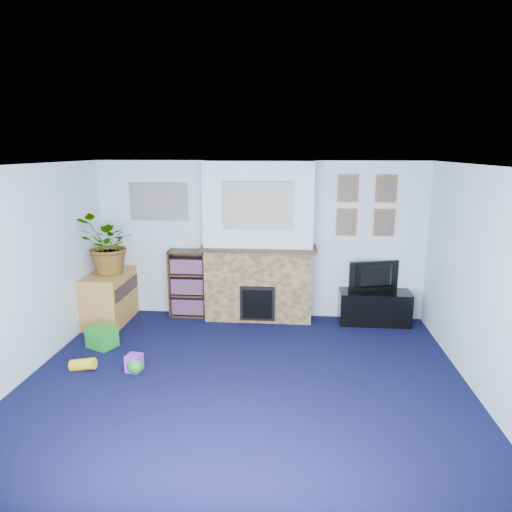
# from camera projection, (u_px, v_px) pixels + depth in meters

# --- Properties ---
(floor) EXTENTS (5.00, 4.50, 0.01)m
(floor) POSITION_uv_depth(u_px,v_px,m) (244.00, 385.00, 5.08)
(floor) COLOR #0D1034
(floor) RESTS_ON ground
(ceiling) EXTENTS (5.00, 4.50, 0.01)m
(ceiling) POSITION_uv_depth(u_px,v_px,m) (242.00, 166.00, 4.54)
(ceiling) COLOR white
(ceiling) RESTS_ON wall_back
(wall_back) EXTENTS (5.00, 0.04, 2.40)m
(wall_back) POSITION_uv_depth(u_px,v_px,m) (260.00, 240.00, 6.99)
(wall_back) COLOR silver
(wall_back) RESTS_ON ground
(wall_front) EXTENTS (5.00, 0.04, 2.40)m
(wall_front) POSITION_uv_depth(u_px,v_px,m) (198.00, 391.00, 2.63)
(wall_front) COLOR silver
(wall_front) RESTS_ON ground
(wall_left) EXTENTS (0.04, 4.50, 2.40)m
(wall_left) POSITION_uv_depth(u_px,v_px,m) (18.00, 276.00, 5.02)
(wall_left) COLOR silver
(wall_left) RESTS_ON ground
(wall_right) EXTENTS (0.04, 4.50, 2.40)m
(wall_right) POSITION_uv_depth(u_px,v_px,m) (489.00, 287.00, 4.60)
(wall_right) COLOR silver
(wall_right) RESTS_ON ground
(chimney_breast) EXTENTS (1.72, 0.50, 2.40)m
(chimney_breast) POSITION_uv_depth(u_px,v_px,m) (259.00, 244.00, 6.80)
(chimney_breast) COLOR brown
(chimney_breast) RESTS_ON ground
(collage_main) EXTENTS (1.00, 0.03, 0.68)m
(collage_main) POSITION_uv_depth(u_px,v_px,m) (257.00, 206.00, 6.46)
(collage_main) COLOR gray
(collage_main) RESTS_ON chimney_breast
(collage_left) EXTENTS (0.90, 0.03, 0.58)m
(collage_left) POSITION_uv_depth(u_px,v_px,m) (159.00, 202.00, 6.98)
(collage_left) COLOR gray
(collage_left) RESTS_ON wall_back
(portrait_tl) EXTENTS (0.30, 0.03, 0.40)m
(portrait_tl) POSITION_uv_depth(u_px,v_px,m) (348.00, 188.00, 6.68)
(portrait_tl) COLOR brown
(portrait_tl) RESTS_ON wall_back
(portrait_tr) EXTENTS (0.30, 0.03, 0.40)m
(portrait_tr) POSITION_uv_depth(u_px,v_px,m) (386.00, 189.00, 6.63)
(portrait_tr) COLOR brown
(portrait_tr) RESTS_ON wall_back
(portrait_bl) EXTENTS (0.30, 0.03, 0.40)m
(portrait_bl) POSITION_uv_depth(u_px,v_px,m) (346.00, 222.00, 6.79)
(portrait_bl) COLOR brown
(portrait_bl) RESTS_ON wall_back
(portrait_br) EXTENTS (0.30, 0.03, 0.40)m
(portrait_br) POSITION_uv_depth(u_px,v_px,m) (384.00, 223.00, 6.75)
(portrait_br) COLOR brown
(portrait_br) RESTS_ON wall_back
(tv_stand) EXTENTS (1.04, 0.44, 0.49)m
(tv_stand) POSITION_uv_depth(u_px,v_px,m) (374.00, 309.00, 6.85)
(tv_stand) COLOR black
(tv_stand) RESTS_ON ground
(television) EXTENTS (0.77, 0.30, 0.44)m
(television) POSITION_uv_depth(u_px,v_px,m) (376.00, 277.00, 6.76)
(television) COLOR black
(television) RESTS_ON tv_stand
(bookshelf) EXTENTS (0.58, 0.28, 1.05)m
(bookshelf) POSITION_uv_depth(u_px,v_px,m) (189.00, 285.00, 7.10)
(bookshelf) COLOR #321F12
(bookshelf) RESTS_ON ground
(sideboard) EXTENTS (0.54, 0.98, 0.76)m
(sideboard) POSITION_uv_depth(u_px,v_px,m) (109.00, 299.00, 6.89)
(sideboard) COLOR #BA803B
(sideboard) RESTS_ON ground
(potted_plant) EXTENTS (0.88, 0.95, 0.88)m
(potted_plant) POSITION_uv_depth(u_px,v_px,m) (107.00, 245.00, 6.64)
(potted_plant) COLOR #26661E
(potted_plant) RESTS_ON sideboard
(mantel_clock) EXTENTS (0.11, 0.07, 0.15)m
(mantel_clock) POSITION_uv_depth(u_px,v_px,m) (260.00, 242.00, 6.74)
(mantel_clock) COLOR gold
(mantel_clock) RESTS_ON chimney_breast
(mantel_candle) EXTENTS (0.05, 0.05, 0.16)m
(mantel_candle) POSITION_uv_depth(u_px,v_px,m) (281.00, 242.00, 6.71)
(mantel_candle) COLOR #B2BFC6
(mantel_candle) RESTS_ON chimney_breast
(mantel_teddy) EXTENTS (0.12, 0.12, 0.12)m
(mantel_teddy) POSITION_uv_depth(u_px,v_px,m) (219.00, 242.00, 6.80)
(mantel_teddy) COLOR gray
(mantel_teddy) RESTS_ON chimney_breast
(mantel_can) EXTENTS (0.06, 0.06, 0.11)m
(mantel_can) POSITION_uv_depth(u_px,v_px,m) (303.00, 244.00, 6.69)
(mantel_can) COLOR purple
(mantel_can) RESTS_ON chimney_breast
(green_crate) EXTENTS (0.43, 0.39, 0.27)m
(green_crate) POSITION_uv_depth(u_px,v_px,m) (102.00, 337.00, 6.03)
(green_crate) COLOR #198C26
(green_crate) RESTS_ON ground
(toy_ball) EXTENTS (0.18, 0.18, 0.18)m
(toy_ball) POSITION_uv_depth(u_px,v_px,m) (135.00, 366.00, 5.32)
(toy_ball) COLOR #198C26
(toy_ball) RESTS_ON ground
(toy_block) EXTENTS (0.19, 0.19, 0.20)m
(toy_block) POSITION_uv_depth(u_px,v_px,m) (134.00, 362.00, 5.38)
(toy_block) COLOR purple
(toy_block) RESTS_ON ground
(toy_tube) EXTENTS (0.31, 0.14, 0.18)m
(toy_tube) POSITION_uv_depth(u_px,v_px,m) (83.00, 365.00, 5.41)
(toy_tube) COLOR yellow
(toy_tube) RESTS_ON ground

